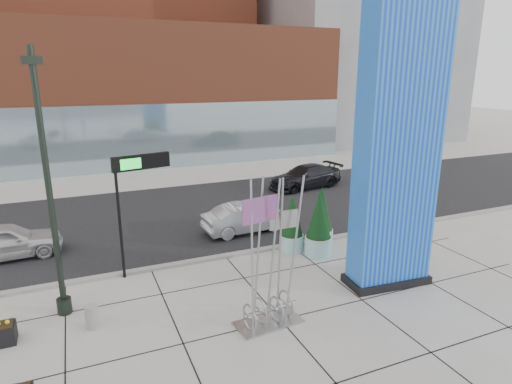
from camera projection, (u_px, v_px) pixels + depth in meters
name	position (u px, v px, depth m)	size (l,w,h in m)	color
ground	(238.00, 311.00, 13.45)	(160.00, 160.00, 0.00)	#9E9991
street_asphalt	(170.00, 217.00, 22.31)	(80.00, 12.00, 0.02)	black
curb_edge	(202.00, 260.00, 16.98)	(80.00, 0.30, 0.12)	gray
tower_podium	(135.00, 95.00, 36.28)	(34.00, 10.00, 11.00)	brown
tower_glass_front	(147.00, 137.00, 32.83)	(34.00, 0.60, 5.00)	#8CA5B2
building_grey_parking	(349.00, 58.00, 49.28)	(20.00, 18.00, 18.00)	slate
blue_pylon	(397.00, 152.00, 14.04)	(3.02, 1.53, 9.76)	#0D39D1
lamp_post	(52.00, 214.00, 12.48)	(0.53, 0.44, 7.94)	black
public_art_sculpture	(269.00, 287.00, 12.48)	(2.07, 1.18, 4.50)	#A1A3A6
concrete_bollard	(92.00, 317.00, 12.45)	(0.38, 0.38, 0.74)	gray
overhead_street_sign	(138.00, 174.00, 14.94)	(2.08, 0.65, 4.45)	black
round_planter_east	(319.00, 224.00, 17.33)	(1.10, 1.10, 2.75)	#9CD2D1
round_planter_mid	(321.00, 218.00, 18.28)	(1.06, 1.06, 2.65)	#9CD2D1
round_planter_west	(292.00, 224.00, 17.77)	(0.99, 0.99, 2.47)	#9CD2D1
car_white_west	(5.00, 242.00, 17.10)	(1.70, 4.22, 1.44)	silver
car_silver_mid	(246.00, 218.00, 19.99)	(1.43, 4.09, 1.35)	#ACAEB4
car_dark_east	(305.00, 177.00, 27.83)	(2.05, 5.04, 1.46)	black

